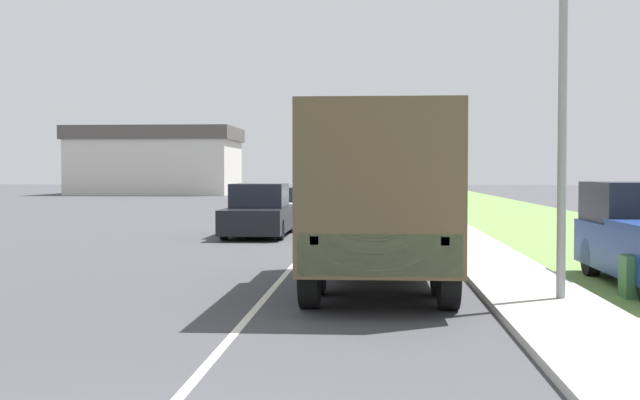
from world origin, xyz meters
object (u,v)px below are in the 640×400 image
military_truck (378,192)px  car_second_ahead (292,205)px  car_nearest_ahead (259,213)px  lamp_post (549,39)px  car_third_ahead (310,196)px

military_truck → car_second_ahead: size_ratio=1.49×
military_truck → car_nearest_ahead: military_truck is taller
military_truck → lamp_post: size_ratio=0.96×
car_nearest_ahead → car_second_ahead: size_ratio=1.12×
military_truck → lamp_post: (2.65, -1.51, 2.42)m
military_truck → car_third_ahead: (-3.69, 30.75, -1.01)m
car_nearest_ahead → lamp_post: (6.48, -13.35, 3.40)m
car_nearest_ahead → car_third_ahead: bearing=89.6°
car_nearest_ahead → car_third_ahead: size_ratio=1.00×
lamp_post → car_third_ahead: bearing=101.1°
military_truck → car_nearest_ahead: bearing=107.9°
car_third_ahead → lamp_post: lamp_post is taller
car_third_ahead → car_second_ahead: bearing=-90.2°
car_nearest_ahead → car_second_ahead: car_nearest_ahead is taller
car_third_ahead → lamp_post: bearing=-78.9°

